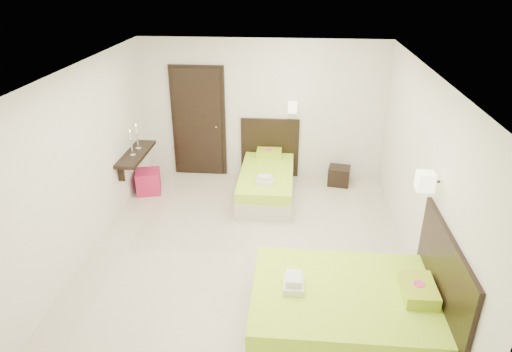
# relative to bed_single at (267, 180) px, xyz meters

# --- Properties ---
(floor) EXTENTS (5.50, 5.50, 0.00)m
(floor) POSITION_rel_bed_single_xyz_m (-0.15, -1.91, -0.28)
(floor) COLOR beige
(floor) RESTS_ON ground
(bed_single) EXTENTS (1.10, 1.84, 1.52)m
(bed_single) POSITION_rel_bed_single_xyz_m (0.00, 0.00, 0.00)
(bed_single) COLOR beige
(bed_single) RESTS_ON ground
(bed_double) EXTENTS (2.05, 1.74, 1.69)m
(bed_double) POSITION_rel_bed_single_xyz_m (1.14, -3.26, 0.02)
(bed_double) COLOR beige
(bed_double) RESTS_ON ground
(nightstand) EXTENTS (0.44, 0.40, 0.34)m
(nightstand) POSITION_rel_bed_single_xyz_m (1.32, 0.51, -0.10)
(nightstand) COLOR black
(nightstand) RESTS_ON ground
(ottoman) EXTENTS (0.50, 0.50, 0.41)m
(ottoman) POSITION_rel_bed_single_xyz_m (-2.13, -0.12, -0.07)
(ottoman) COLOR #A41540
(ottoman) RESTS_ON ground
(door) EXTENTS (1.02, 0.15, 2.14)m
(door) POSITION_rel_bed_single_xyz_m (-1.35, 0.79, 0.77)
(door) COLOR black
(door) RESTS_ON ground
(console_shelf) EXTENTS (0.35, 1.20, 0.78)m
(console_shelf) POSITION_rel_bed_single_xyz_m (-2.24, -0.31, 0.54)
(console_shelf) COLOR black
(console_shelf) RESTS_ON ground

